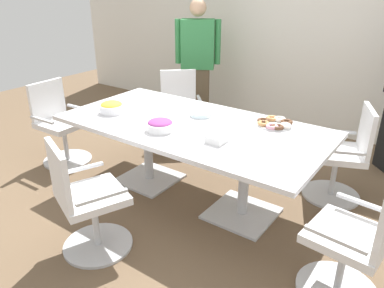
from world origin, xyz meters
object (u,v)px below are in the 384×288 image
object	(u,v)px
office_chair_4	(343,159)
person_standing_0	(198,63)
napkin_pile	(217,139)
plate_stack	(201,114)
donut_platter	(275,123)
office_chair_0	(180,113)
office_chair_3	(355,247)
snack_bowl_candy_mix	(160,125)
snack_bowl_chips_yellow	(112,107)
office_chair_1	(60,127)
conference_table	(192,136)
office_chair_2	(86,204)

from	to	relation	value
office_chair_4	person_standing_0	xyz separation A→B (m)	(-2.23, 0.84, 0.48)
napkin_pile	plate_stack	bearing A→B (deg)	135.63
donut_platter	office_chair_0	bearing A→B (deg)	159.39
office_chair_0	office_chair_3	xyz separation A→B (m)	(2.43, -1.38, 0.00)
snack_bowl_candy_mix	snack_bowl_chips_yellow	distance (m)	0.68
office_chair_3	office_chair_1	bearing A→B (deg)	92.15
person_standing_0	snack_bowl_candy_mix	bearing A→B (deg)	85.96
office_chair_0	office_chair_3	size ratio (longest dim) A/B	1.00
snack_bowl_chips_yellow	donut_platter	distance (m)	1.55
office_chair_4	snack_bowl_candy_mix	xyz separation A→B (m)	(-1.27, -1.10, 0.39)
person_standing_0	napkin_pile	bearing A→B (deg)	98.08
office_chair_4	conference_table	bearing A→B (deg)	101.94
conference_table	napkin_pile	xyz separation A→B (m)	(0.40, -0.23, 0.16)
office_chair_1	napkin_pile	size ratio (longest dim) A/B	6.35
snack_bowl_chips_yellow	office_chair_2	bearing A→B (deg)	-55.15
office_chair_0	person_standing_0	size ratio (longest dim) A/B	0.53
donut_platter	napkin_pile	world-z (taller)	napkin_pile
office_chair_1	office_chair_2	distance (m)	1.72
office_chair_0	snack_bowl_candy_mix	bearing A→B (deg)	78.19
office_chair_2	snack_bowl_candy_mix	distance (m)	0.90
office_chair_3	person_standing_0	world-z (taller)	person_standing_0
office_chair_1	snack_bowl_chips_yellow	distance (m)	0.95
office_chair_1	office_chair_3	distance (m)	3.24
office_chair_0	snack_bowl_chips_yellow	size ratio (longest dim) A/B	3.91
office_chair_1	plate_stack	world-z (taller)	office_chair_1
snack_bowl_candy_mix	snack_bowl_chips_yellow	xyz separation A→B (m)	(-0.68, 0.08, 0.01)
snack_bowl_chips_yellow	napkin_pile	distance (m)	1.21
office_chair_0	office_chair_4	distance (m)	2.02
office_chair_2	snack_bowl_candy_mix	world-z (taller)	office_chair_2
snack_bowl_chips_yellow	napkin_pile	world-z (taller)	snack_bowl_chips_yellow
office_chair_0	donut_platter	xyz separation A→B (m)	(1.49, -0.56, 0.37)
office_chair_1	conference_table	bearing A→B (deg)	95.65
office_chair_1	plate_stack	bearing A→B (deg)	103.13
office_chair_2	plate_stack	xyz separation A→B (m)	(0.14, 1.31, 0.37)
office_chair_0	napkin_pile	bearing A→B (deg)	94.54
conference_table	office_chair_4	xyz separation A→B (m)	(1.15, 0.80, -0.22)
office_chair_4	donut_platter	xyz separation A→B (m)	(-0.53, -0.42, 0.37)
office_chair_2	snack_bowl_chips_yellow	xyz separation A→B (m)	(-0.62, 0.89, 0.40)
conference_table	napkin_pile	world-z (taller)	napkin_pile
office_chair_1	person_standing_0	world-z (taller)	person_standing_0
snack_bowl_candy_mix	napkin_pile	bearing A→B (deg)	7.12
office_chair_4	donut_platter	bearing A→B (deg)	105.37
donut_platter	napkin_pile	xyz separation A→B (m)	(-0.22, -0.61, 0.01)
office_chair_2	office_chair_4	xyz separation A→B (m)	(1.34, 1.90, 0.00)
office_chair_3	napkin_pile	size ratio (longest dim) A/B	6.35
conference_table	office_chair_4	size ratio (longest dim) A/B	2.64
office_chair_0	snack_bowl_chips_yellow	distance (m)	1.22
office_chair_3	donut_platter	world-z (taller)	office_chair_3
office_chair_2	snack_bowl_chips_yellow	world-z (taller)	office_chair_2
office_chair_4	snack_bowl_candy_mix	world-z (taller)	office_chair_4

